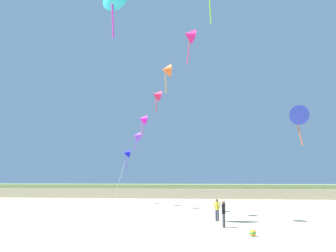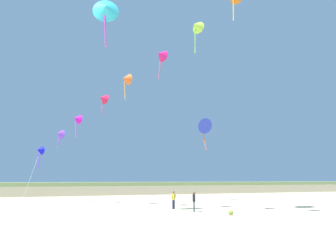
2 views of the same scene
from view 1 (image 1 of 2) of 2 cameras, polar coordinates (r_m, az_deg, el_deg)
name	(u,v)px [view 1 (image 1 of 2)]	position (r m, az deg, el deg)	size (l,w,h in m)	color
dune_ridge	(204,191)	(61.01, 5.80, -10.30)	(120.00, 9.93, 2.16)	tan
person_near_right	(217,208)	(27.38, 7.88, -12.93)	(0.57, 0.22, 1.62)	#282D4C
person_mid_center	(224,212)	(23.95, 8.91, -13.48)	(0.30, 0.58, 1.69)	#474C56
kite_banner_string	(176,54)	(29.51, 1.33, 11.54)	(18.46, 34.75, 20.72)	#0E10D2
large_kite_high_solo	(298,115)	(38.82, 20.19, 1.69)	(2.09, 1.30, 4.27)	blue
beach_ball	(253,233)	(20.85, 13.44, -16.33)	(0.36, 0.36, 0.36)	orange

